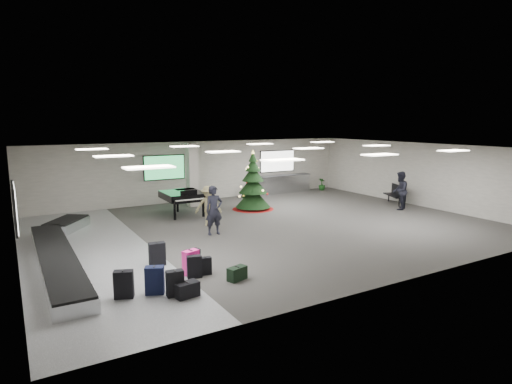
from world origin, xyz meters
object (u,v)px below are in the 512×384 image
pink_suitcase (191,262)px  christmas_tree (253,189)px  baggage_carousel (59,251)px  bench (395,193)px  grand_piano (183,196)px  traveler_a (214,210)px  service_counter (280,184)px  traveler_b (208,206)px  potted_plant_right (322,184)px  traveler_bench (400,191)px  potted_plant_left (245,190)px

pink_suitcase → christmas_tree: bearing=31.2°
baggage_carousel → bench: (16.28, 0.96, 0.34)m
grand_piano → traveler_a: traveler_a is taller
service_counter → traveler_b: traveler_b is taller
grand_piano → potted_plant_right: grand_piano is taller
traveler_bench → service_counter: bearing=-102.9°
traveler_bench → potted_plant_right: 6.64m
traveler_bench → potted_plant_left: traveler_bench is taller
baggage_carousel → pink_suitcase: bearing=-49.3°
baggage_carousel → potted_plant_left: 12.07m
christmas_tree → grand_piano: 3.47m
traveler_b → traveler_bench: size_ratio=0.89×
traveler_b → potted_plant_right: bearing=52.6°
traveler_bench → traveler_b: bearing=-41.9°
grand_piano → bench: size_ratio=1.37×
christmas_tree → traveler_a: bearing=-137.2°
pink_suitcase → potted_plant_right: (12.69, 9.86, 0.03)m
service_counter → pink_suitcase: size_ratio=5.64×
traveler_b → potted_plant_left: 6.61m
christmas_tree → traveler_b: (-3.27, -2.00, -0.16)m
service_counter → traveler_a: 9.97m
service_counter → bench: (3.44, -5.77, 0.01)m
grand_piano → traveler_b: traveler_b is taller
bench → potted_plant_left: bench is taller
service_counter → potted_plant_right: bearing=-7.9°
bench → potted_plant_right: 5.40m
service_counter → christmas_tree: bearing=-139.0°
bench → baggage_carousel: bearing=-153.7°
baggage_carousel → grand_piano: 6.87m
service_counter → pink_suitcase: bearing=-133.7°
grand_piano → potted_plant_left: grand_piano is taller
traveler_bench → potted_plant_right: bearing=-126.0°
potted_plant_right → traveler_bench: bearing=-94.6°
christmas_tree → traveler_bench: size_ratio=1.56×
bench → traveler_bench: 1.68m
potted_plant_right → bench: bearing=-84.1°
potted_plant_right → pink_suitcase: bearing=-142.2°
christmas_tree → potted_plant_right: bearing=23.4°
baggage_carousel → traveler_bench: bearing=-1.0°
pink_suitcase → grand_piano: size_ratio=0.32×
service_counter → christmas_tree: (-3.75, -3.27, 0.45)m
baggage_carousel → traveler_a: 5.47m
pink_suitcase → traveler_bench: traveler_bench is taller
pink_suitcase → traveler_a: bearing=38.5°
bench → traveler_bench: (-1.09, -1.22, 0.38)m
bench → traveler_b: traveler_b is taller
pink_suitcase → grand_piano: (2.61, 7.39, 0.55)m
baggage_carousel → pink_suitcase: (3.04, -3.53, 0.14)m
bench → potted_plant_left: bearing=161.0°
baggage_carousel → bench: bearing=3.4°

